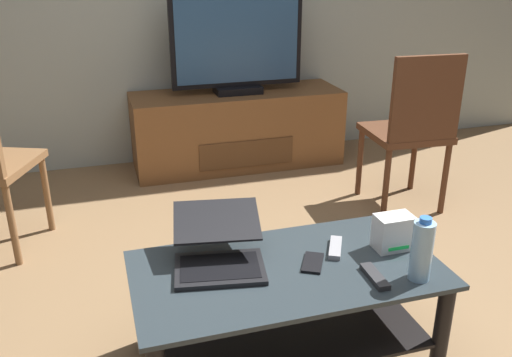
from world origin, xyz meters
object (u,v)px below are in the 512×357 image
at_px(television, 237,44).
at_px(tv_remote, 335,248).
at_px(dining_chair, 413,125).
at_px(laptop, 218,249).
at_px(soundbar_remote, 375,276).
at_px(water_bottle_near, 422,250).
at_px(media_cabinet, 237,129).
at_px(router_box, 393,232).
at_px(coffee_table, 286,298).
at_px(cell_phone, 313,263).

bearing_deg(television, tv_remote, -94.50).
xyz_separation_m(dining_chair, laptop, (-1.39, -0.96, -0.07)).
bearing_deg(soundbar_remote, laptop, 154.28).
bearing_deg(soundbar_remote, water_bottle_near, -12.76).
distance_m(laptop, water_bottle_near, 0.72).
bearing_deg(media_cabinet, router_box, -88.43).
xyz_separation_m(media_cabinet, router_box, (0.06, -2.10, 0.21)).
bearing_deg(router_box, water_bottle_near, -95.00).
bearing_deg(coffee_table, dining_chair, 42.57).
xyz_separation_m(coffee_table, media_cabinet, (0.38, 2.12, -0.01)).
xyz_separation_m(router_box, tv_remote, (-0.22, 0.05, -0.06)).
xyz_separation_m(water_bottle_near, tv_remote, (-0.20, 0.27, -0.10)).
xyz_separation_m(laptop, soundbar_remote, (0.50, -0.27, -0.05)).
bearing_deg(television, media_cabinet, 90.00).
bearing_deg(router_box, tv_remote, 167.45).
relative_size(television, water_bottle_near, 3.88).
distance_m(dining_chair, tv_remote, 1.38).
bearing_deg(television, soundbar_remote, -92.82).
distance_m(media_cabinet, tv_remote, 2.06).
xyz_separation_m(television, router_box, (0.06, -2.08, -0.41)).
height_order(coffee_table, dining_chair, dining_chair).
relative_size(dining_chair, water_bottle_near, 4.04).
xyz_separation_m(television, soundbar_remote, (-0.11, -2.26, -0.47)).
distance_m(media_cabinet, water_bottle_near, 2.33).
distance_m(router_box, soundbar_remote, 0.25).
relative_size(water_bottle_near, tv_remote, 1.49).
distance_m(media_cabinet, laptop, 2.11).
bearing_deg(laptop, router_box, -7.65).
bearing_deg(coffee_table, laptop, 154.87).
xyz_separation_m(media_cabinet, water_bottle_near, (0.04, -2.32, 0.25)).
relative_size(coffee_table, television, 1.22).
bearing_deg(television, router_box, -88.42).
distance_m(dining_chair, laptop, 1.69).
bearing_deg(television, water_bottle_near, -89.04).
distance_m(media_cabinet, soundbar_remote, 2.29).
bearing_deg(laptop, soundbar_remote, -28.11).
bearing_deg(coffee_table, water_bottle_near, -25.45).
xyz_separation_m(media_cabinet, soundbar_remote, (-0.11, -2.28, 0.15)).
bearing_deg(router_box, laptop, 172.35).
distance_m(coffee_table, media_cabinet, 2.15).
distance_m(laptop, cell_phone, 0.35).
bearing_deg(media_cabinet, tv_remote, -94.45).
bearing_deg(tv_remote, dining_chair, 74.17).
height_order(television, dining_chair, television).
bearing_deg(water_bottle_near, cell_phone, 148.32).
bearing_deg(router_box, television, 91.58).
bearing_deg(router_box, coffee_table, -177.62).
bearing_deg(laptop, dining_chair, 34.58).
distance_m(router_box, tv_remote, 0.23).
xyz_separation_m(cell_phone, tv_remote, (0.12, 0.07, 0.01)).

